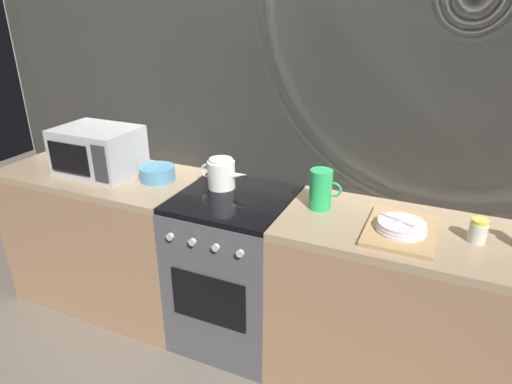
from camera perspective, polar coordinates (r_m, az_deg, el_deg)
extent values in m
plane|color=#6B6054|center=(2.85, -2.48, -17.31)|extent=(8.00, 8.00, 0.00)
cube|color=#B2AD9E|center=(2.54, 0.34, 8.36)|extent=(3.60, 0.05, 2.40)
cube|color=silver|center=(2.52, 0.13, 8.24)|extent=(3.58, 0.01, 2.39)
cube|color=#997251|center=(3.05, -18.02, -5.78)|extent=(1.20, 0.60, 0.86)
cube|color=#9E8466|center=(2.87, -19.14, 2.09)|extent=(1.20, 0.60, 0.04)
cube|color=#4C4C51|center=(2.59, -2.65, -10.02)|extent=(0.60, 0.60, 0.87)
cube|color=black|center=(2.37, -2.85, -0.93)|extent=(0.59, 0.59, 0.03)
cube|color=black|center=(2.36, -6.06, -13.42)|extent=(0.42, 0.01, 0.28)
cylinder|color=#B7B7BC|center=(2.27, -10.82, -5.56)|extent=(0.04, 0.02, 0.04)
cylinder|color=#B7B7BC|center=(2.20, -8.05, -6.27)|extent=(0.04, 0.02, 0.04)
cylinder|color=#B7B7BC|center=(2.14, -5.12, -7.00)|extent=(0.04, 0.02, 0.04)
cylinder|color=#B7B7BC|center=(2.09, -2.03, -7.76)|extent=(0.04, 0.02, 0.04)
cube|color=#997251|center=(2.40, 17.64, -14.56)|extent=(1.20, 0.60, 0.86)
cube|color=#9E8466|center=(2.16, 19.10, -5.07)|extent=(1.20, 0.60, 0.04)
cube|color=#B2B2B7|center=(2.80, -19.33, 4.97)|extent=(0.46, 0.34, 0.27)
cube|color=black|center=(2.73, -22.62, 3.96)|extent=(0.28, 0.01, 0.17)
cube|color=#333338|center=(2.57, -19.17, 3.39)|extent=(0.09, 0.01, 0.21)
cylinder|color=white|center=(2.46, -4.42, 2.21)|extent=(0.15, 0.15, 0.15)
cylinder|color=white|center=(2.43, -4.48, 4.04)|extent=(0.13, 0.13, 0.02)
cone|color=white|center=(2.40, -2.12, 2.16)|extent=(0.10, 0.04, 0.05)
torus|color=white|center=(2.49, -6.15, 2.66)|extent=(0.08, 0.01, 0.08)
cylinder|color=teal|center=(2.62, -12.36, 2.34)|extent=(0.20, 0.20, 0.08)
cylinder|color=green|center=(2.22, 8.17, 0.34)|extent=(0.11, 0.11, 0.20)
torus|color=green|center=(2.20, 9.86, 0.29)|extent=(0.08, 0.01, 0.08)
cube|color=tan|center=(2.11, 17.87, -4.66)|extent=(0.30, 0.40, 0.02)
cylinder|color=silver|center=(2.08, 17.86, -4.49)|extent=(0.22, 0.22, 0.01)
cylinder|color=silver|center=(2.08, 17.91, -4.15)|extent=(0.21, 0.21, 0.01)
cylinder|color=silver|center=(2.07, 17.95, -3.81)|extent=(0.21, 0.21, 0.01)
cylinder|color=silver|center=(2.06, 18.54, -3.63)|extent=(0.16, 0.07, 0.01)
cube|color=silver|center=(2.08, 17.48, -3.33)|extent=(0.16, 0.09, 0.00)
cylinder|color=silver|center=(2.14, 26.24, -4.63)|extent=(0.08, 0.08, 0.08)
cylinder|color=#D8D14C|center=(2.12, 26.50, -3.37)|extent=(0.07, 0.07, 0.02)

